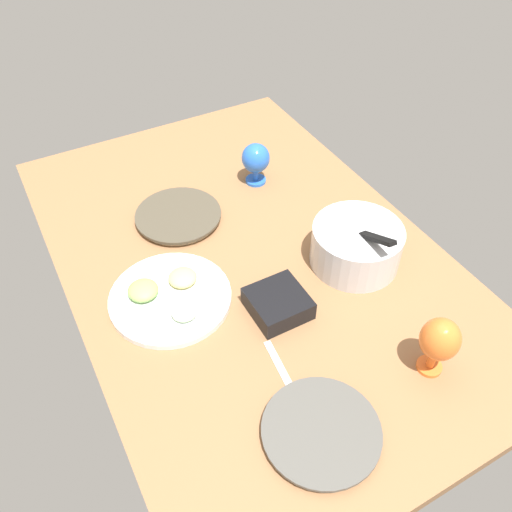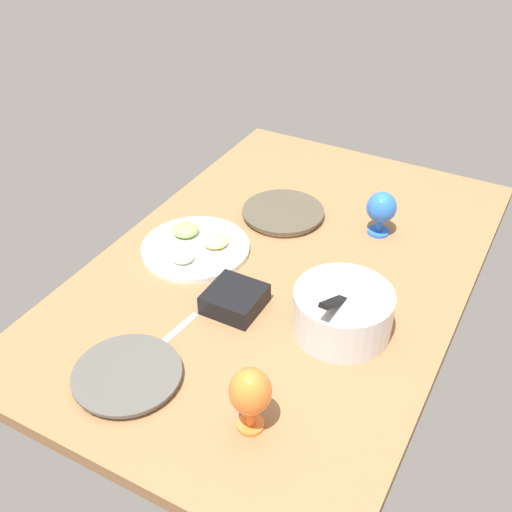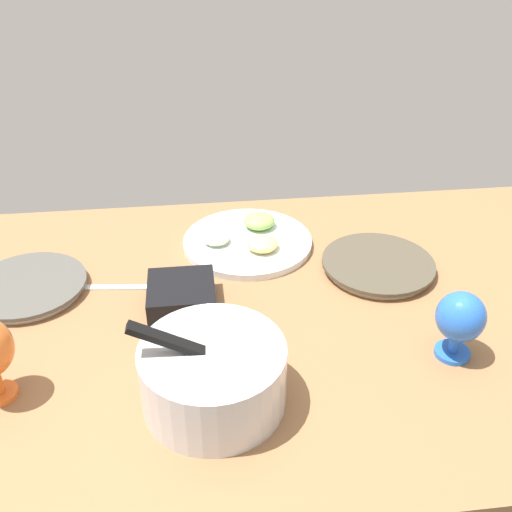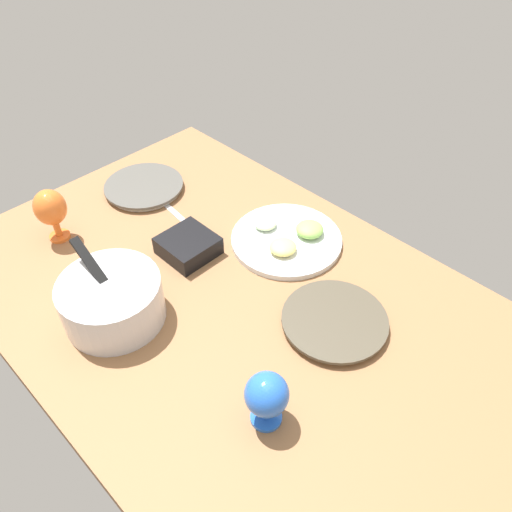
% 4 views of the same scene
% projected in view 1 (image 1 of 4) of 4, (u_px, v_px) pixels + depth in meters
% --- Properties ---
extents(ground_plane, '(1.60, 1.04, 0.04)m').
position_uv_depth(ground_plane, '(249.00, 258.00, 1.58)').
color(ground_plane, '#8C603D').
extents(dinner_plate_left, '(0.27, 0.27, 0.02)m').
position_uv_depth(dinner_plate_left, '(178.00, 216.00, 1.67)').
color(dinner_plate_left, beige).
rests_on(dinner_plate_left, ground_plane).
extents(dinner_plate_right, '(0.26, 0.26, 0.02)m').
position_uv_depth(dinner_plate_right, '(321.00, 432.00, 1.16)').
color(dinner_plate_right, silver).
rests_on(dinner_plate_right, ground_plane).
extents(mixing_bowl, '(0.27, 0.26, 0.19)m').
position_uv_depth(mixing_bowl, '(356.00, 244.00, 1.50)').
color(mixing_bowl, silver).
rests_on(mixing_bowl, ground_plane).
extents(fruit_platter, '(0.33, 0.33, 0.05)m').
position_uv_depth(fruit_platter, '(169.00, 296.00, 1.43)').
color(fruit_platter, silver).
rests_on(fruit_platter, ground_plane).
extents(hurricane_glass_blue, '(0.09, 0.09, 0.15)m').
position_uv_depth(hurricane_glass_blue, '(256.00, 159.00, 1.76)').
color(hurricane_glass_blue, blue).
rests_on(hurricane_glass_blue, ground_plane).
extents(hurricane_glass_orange, '(0.09, 0.09, 0.17)m').
position_uv_depth(hurricane_glass_orange, '(440.00, 341.00, 1.21)').
color(hurricane_glass_orange, orange).
rests_on(hurricane_glass_orange, ground_plane).
extents(square_bowl_black, '(0.15, 0.15, 0.06)m').
position_uv_depth(square_bowl_black, '(278.00, 303.00, 1.39)').
color(square_bowl_black, black).
rests_on(square_bowl_black, ground_plane).
extents(fork_by_right_plate, '(0.18, 0.04, 0.01)m').
position_uv_depth(fork_by_right_plate, '(281.00, 369.00, 1.28)').
color(fork_by_right_plate, silver).
rests_on(fork_by_right_plate, ground_plane).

